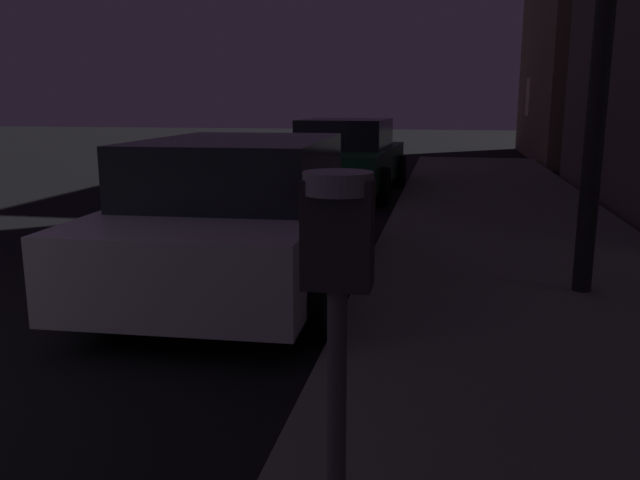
% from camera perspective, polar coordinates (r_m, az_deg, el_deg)
% --- Properties ---
extents(parking_meter, '(0.19, 0.19, 1.44)m').
position_cam_1_polar(parking_meter, '(1.81, 1.51, -5.19)').
color(parking_meter, '#59595B').
rests_on(parking_meter, sidewalk).
extents(car_white, '(2.19, 4.39, 1.43)m').
position_cam_1_polar(car_white, '(6.35, -6.76, 2.39)').
color(car_white, silver).
rests_on(car_white, ground).
extents(car_green, '(2.16, 4.20, 1.43)m').
position_cam_1_polar(car_green, '(12.72, 2.24, 7.20)').
color(car_green, '#19592D').
rests_on(car_green, ground).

